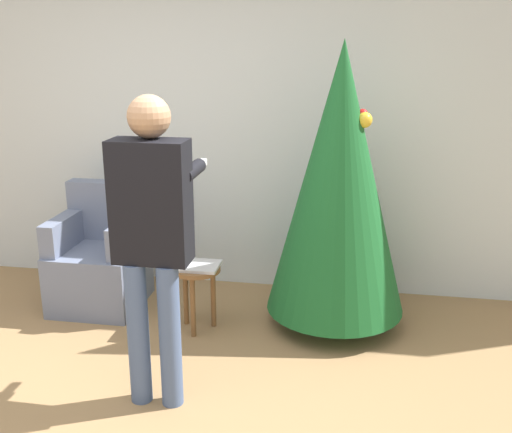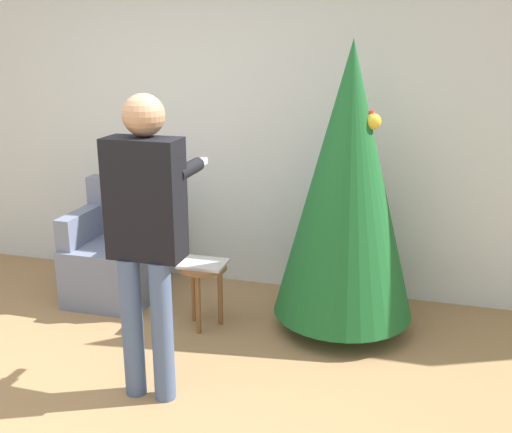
% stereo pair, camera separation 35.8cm
% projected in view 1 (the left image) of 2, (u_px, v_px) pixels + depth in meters
% --- Properties ---
extents(wall_back, '(8.00, 0.06, 2.70)m').
position_uv_depth(wall_back, '(197.00, 120.00, 4.72)').
color(wall_back, silver).
rests_on(wall_back, ground_plane).
extents(christmas_tree, '(0.96, 0.96, 1.97)m').
position_uv_depth(christmas_tree, '(339.00, 181.00, 4.01)').
color(christmas_tree, brown).
rests_on(christmas_tree, ground_plane).
extents(armchair, '(0.62, 0.64, 0.91)m').
position_uv_depth(armchair, '(101.00, 261.00, 4.55)').
color(armchair, slate).
rests_on(armchair, ground_plane).
extents(person_standing, '(0.42, 0.57, 1.70)m').
position_uv_depth(person_standing, '(152.00, 226.00, 3.15)').
color(person_standing, '#475B84').
rests_on(person_standing, ground_plane).
extents(side_stool, '(0.33, 0.33, 0.46)m').
position_uv_depth(side_stool, '(197.00, 280.00, 4.13)').
color(side_stool, brown).
rests_on(side_stool, ground_plane).
extents(laptop, '(0.31, 0.24, 0.02)m').
position_uv_depth(laptop, '(196.00, 266.00, 4.10)').
color(laptop, silver).
rests_on(laptop, side_stool).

